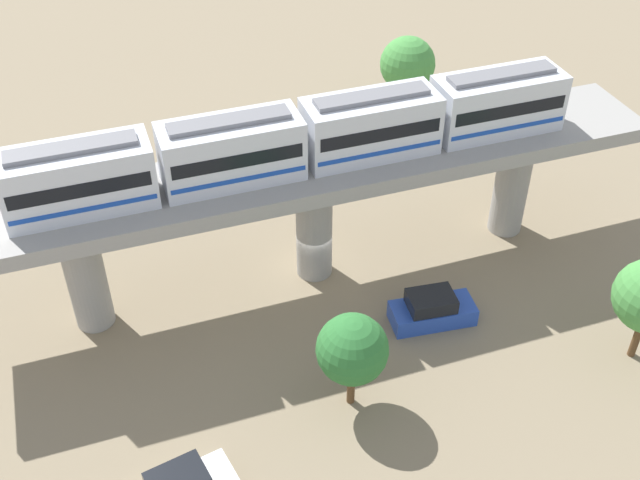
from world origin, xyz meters
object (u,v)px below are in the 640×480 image
at_px(parked_car_blue, 432,310).
at_px(tree_near_viaduct, 408,64).
at_px(train, 303,138).
at_px(tree_mid_lot, 352,350).

height_order(parked_car_blue, tree_near_viaduct, tree_near_viaduct).
xyz_separation_m(train, tree_near_viaduct, (14.52, -12.32, -4.90)).
distance_m(train, parked_car_blue, 10.70).
xyz_separation_m(tree_near_viaduct, tree_mid_lot, (-23.60, 13.15, -0.23)).
bearing_deg(train, tree_near_viaduct, -40.31).
bearing_deg(parked_car_blue, train, 47.11).
height_order(tree_near_viaduct, tree_mid_lot, tree_near_viaduct).
distance_m(parked_car_blue, tree_mid_lot, 7.16).
xyz_separation_m(parked_car_blue, tree_near_viaduct, (20.10, -7.47, 2.84)).
relative_size(train, tree_near_viaduct, 4.98).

